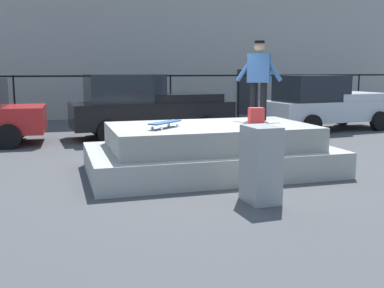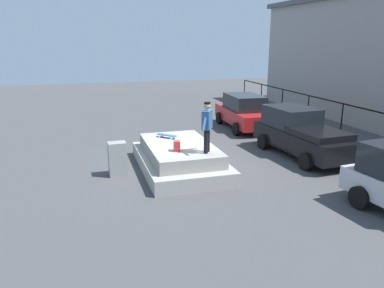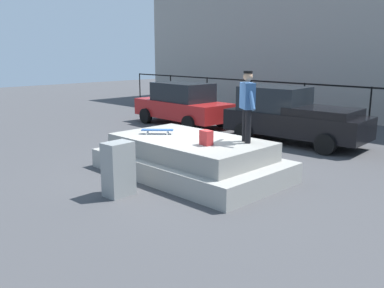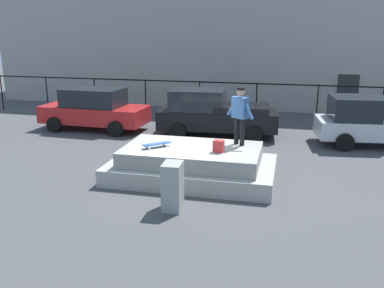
# 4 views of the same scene
# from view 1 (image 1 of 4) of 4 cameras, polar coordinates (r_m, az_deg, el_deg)

# --- Properties ---
(ground_plane) EXTENTS (60.00, 60.00, 0.00)m
(ground_plane) POSITION_cam_1_polar(r_m,az_deg,el_deg) (9.12, 1.08, -3.41)
(ground_plane) COLOR #424244
(concrete_ledge) EXTENTS (4.72, 2.73, 0.93)m
(concrete_ledge) POSITION_cam_1_polar(r_m,az_deg,el_deg) (9.02, 2.31, -0.83)
(concrete_ledge) COLOR #9E9B93
(concrete_ledge) RESTS_ON ground_plane
(skateboarder) EXTENTS (0.87, 0.63, 1.66)m
(skateboarder) POSITION_cam_1_polar(r_m,az_deg,el_deg) (9.91, 8.31, 8.56)
(skateboarder) COLOR black
(skateboarder) RESTS_ON concrete_ledge
(skateboard) EXTENTS (0.74, 0.71, 0.12)m
(skateboard) POSITION_cam_1_polar(r_m,az_deg,el_deg) (8.43, -3.36, 2.66)
(skateboard) COLOR #264C8C
(skateboard) RESTS_ON concrete_ledge
(backpack) EXTENTS (0.31, 0.24, 0.34)m
(backpack) POSITION_cam_1_polar(r_m,az_deg,el_deg) (8.95, 7.97, 3.41)
(backpack) COLOR red
(backpack) RESTS_ON concrete_ledge
(car_black_pickup_mid) EXTENTS (4.83, 2.23, 1.86)m
(car_black_pickup_mid) POSITION_cam_1_polar(r_m,az_deg,el_deg) (13.73, -5.64, 4.72)
(car_black_pickup_mid) COLOR black
(car_black_pickup_mid) RESTS_ON ground_plane
(car_silver_pickup_far) EXTENTS (4.55, 2.36, 1.81)m
(car_silver_pickup_far) POSITION_cam_1_polar(r_m,az_deg,el_deg) (15.91, 16.25, 4.91)
(car_silver_pickup_far) COLOR #B7B7BC
(car_silver_pickup_far) RESTS_ON ground_plane
(utility_box) EXTENTS (0.47, 0.62, 1.17)m
(utility_box) POSITION_cam_1_polar(r_m,az_deg,el_deg) (7.01, 8.54, -2.52)
(utility_box) COLOR gray
(utility_box) RESTS_ON ground_plane
(fence_row) EXTENTS (24.06, 0.06, 1.81)m
(fence_row) POSITION_cam_1_polar(r_m,az_deg,el_deg) (16.52, -7.22, 6.80)
(fence_row) COLOR black
(fence_row) RESTS_ON ground_plane
(warehouse_building) EXTENTS (28.36, 9.03, 7.03)m
(warehouse_building) POSITION_cam_1_polar(r_m,az_deg,el_deg) (23.55, -10.23, 12.83)
(warehouse_building) COLOR gray
(warehouse_building) RESTS_ON ground_plane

